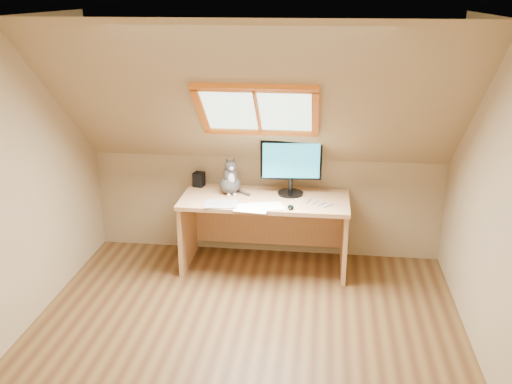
# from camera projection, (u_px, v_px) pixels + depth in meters

# --- Properties ---
(ground) EXTENTS (3.50, 3.50, 0.00)m
(ground) POSITION_uv_depth(u_px,v_px,m) (241.00, 349.00, 4.33)
(ground) COLOR brown
(ground) RESTS_ON ground
(room_shell) EXTENTS (3.52, 3.52, 2.41)m
(room_shell) POSITION_uv_depth(u_px,v_px,m) (237.00, 173.00, 3.76)
(room_shell) COLOR tan
(room_shell) RESTS_ON ground
(desk) EXTENTS (1.58, 0.69, 0.72)m
(desk) POSITION_uv_depth(u_px,v_px,m) (266.00, 217.00, 5.51)
(desk) COLOR tan
(desk) RESTS_ON ground
(monitor) EXTENTS (0.58, 0.24, 0.53)m
(monitor) POSITION_uv_depth(u_px,v_px,m) (291.00, 164.00, 5.35)
(monitor) COLOR black
(monitor) RESTS_ON desk
(cat) EXTENTS (0.27, 0.29, 0.37)m
(cat) POSITION_uv_depth(u_px,v_px,m) (230.00, 180.00, 5.45)
(cat) COLOR #413D3A
(cat) RESTS_ON desk
(desk_speaker) EXTENTS (0.12, 0.12, 0.14)m
(desk_speaker) POSITION_uv_depth(u_px,v_px,m) (199.00, 179.00, 5.66)
(desk_speaker) COLOR black
(desk_speaker) RESTS_ON desk
(graphics_tablet) EXTENTS (0.32, 0.24, 0.01)m
(graphics_tablet) POSITION_uv_depth(u_px,v_px,m) (221.00, 204.00, 5.19)
(graphics_tablet) COLOR #B2B2B7
(graphics_tablet) RESTS_ON desk
(mouse) EXTENTS (0.06, 0.10, 0.03)m
(mouse) POSITION_uv_depth(u_px,v_px,m) (291.00, 207.00, 5.09)
(mouse) COLOR black
(mouse) RESTS_ON desk
(papers) EXTENTS (0.35, 0.30, 0.01)m
(papers) POSITION_uv_depth(u_px,v_px,m) (258.00, 207.00, 5.13)
(papers) COLOR white
(papers) RESTS_ON desk
(cables) EXTENTS (0.51, 0.26, 0.01)m
(cables) POSITION_uv_depth(u_px,v_px,m) (308.00, 204.00, 5.21)
(cables) COLOR silver
(cables) RESTS_ON desk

